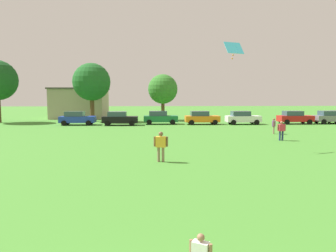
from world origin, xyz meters
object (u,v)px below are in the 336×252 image
(parked_car_orange_3, at_px, (201,118))
(parked_car_white_4, at_px, (242,118))
(tree_far_right, at_px, (163,89))
(parked_car_red_5, at_px, (295,117))
(kite, at_px, (234,49))
(bystander_midfield, at_px, (281,129))
(tree_center, at_px, (92,82))
(adult_bystander, at_px, (161,144))
(parked_car_gray_6, at_px, (331,117))
(parked_car_blue_0, at_px, (77,118))
(bystander_near_trees, at_px, (274,125))
(parked_car_black_1, at_px, (120,118))
(parked_car_green_2, at_px, (160,117))

(parked_car_orange_3, relative_size, parked_car_white_4, 1.00)
(tree_far_right, bearing_deg, parked_car_red_5, -23.79)
(kite, bearing_deg, tree_far_right, 97.88)
(bystander_midfield, xyz_separation_m, tree_center, (-18.67, 20.21, 4.58))
(adult_bystander, xyz_separation_m, parked_car_gray_6, (22.79, 22.48, -0.13))
(tree_center, bearing_deg, parked_car_blue_0, -99.51)
(parked_car_white_4, relative_size, parked_car_gray_6, 1.00)
(bystander_midfield, height_order, kite, kite)
(bystander_near_trees, bearing_deg, parked_car_blue_0, 80.87)
(parked_car_orange_3, bearing_deg, tree_far_right, 122.32)
(adult_bystander, height_order, parked_car_black_1, parked_car_black_1)
(parked_car_black_1, relative_size, tree_center, 0.53)
(bystander_midfield, xyz_separation_m, parked_car_orange_3, (-4.04, 14.82, -0.07))
(parked_car_red_5, relative_size, tree_center, 0.53)
(bystander_midfield, bearing_deg, parked_car_red_5, 56.26)
(parked_car_red_5, height_order, parked_car_gray_6, same)
(parked_car_black_1, height_order, parked_car_green_2, same)
(bystander_midfield, bearing_deg, parked_car_gray_6, 43.86)
(bystander_midfield, height_order, parked_car_blue_0, parked_car_blue_0)
(adult_bystander, relative_size, bystander_near_trees, 1.12)
(bystander_midfield, bearing_deg, tree_far_right, 106.16)
(bystander_near_trees, height_order, parked_car_gray_6, parked_car_gray_6)
(bystander_midfield, bearing_deg, tree_center, 127.53)
(parked_car_green_2, relative_size, tree_center, 0.53)
(bystander_near_trees, height_order, parked_car_blue_0, parked_car_blue_0)
(kite, height_order, parked_car_red_5, kite)
(kite, distance_m, parked_car_white_4, 20.29)
(parked_car_blue_0, xyz_separation_m, parked_car_gray_6, (32.38, -0.03, 0.00))
(parked_car_blue_0, distance_m, tree_far_right, 13.66)
(adult_bystander, relative_size, kite, 1.20)
(bystander_midfield, height_order, parked_car_white_4, parked_car_white_4)
(parked_car_black_1, distance_m, parked_car_green_2, 5.16)
(parked_car_black_1, bearing_deg, parked_car_blue_0, 173.41)
(bystander_midfield, relative_size, parked_car_red_5, 0.36)
(kite, relative_size, tree_center, 0.17)
(kite, bearing_deg, parked_car_white_4, 71.42)
(bystander_midfield, relative_size, parked_car_green_2, 0.36)
(parked_car_gray_6, height_order, tree_center, tree_center)
(adult_bystander, bearing_deg, bystander_midfield, -134.46)
(parked_car_green_2, distance_m, tree_far_right, 7.68)
(parked_car_blue_0, height_order, tree_far_right, tree_far_right)
(bystander_near_trees, distance_m, tree_center, 25.77)
(kite, distance_m, parked_car_black_1, 21.10)
(parked_car_gray_6, relative_size, tree_far_right, 0.63)
(adult_bystander, xyz_separation_m, parked_car_green_2, (0.71, 23.11, -0.13))
(bystander_near_trees, xyz_separation_m, tree_far_right, (-9.76, 17.70, 3.70))
(parked_car_green_2, height_order, parked_car_gray_6, same)
(bystander_midfield, bearing_deg, parked_car_white_4, 80.28)
(kite, height_order, parked_car_black_1, kite)
(parked_car_green_2, xyz_separation_m, parked_car_red_5, (17.29, -0.66, 0.00))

